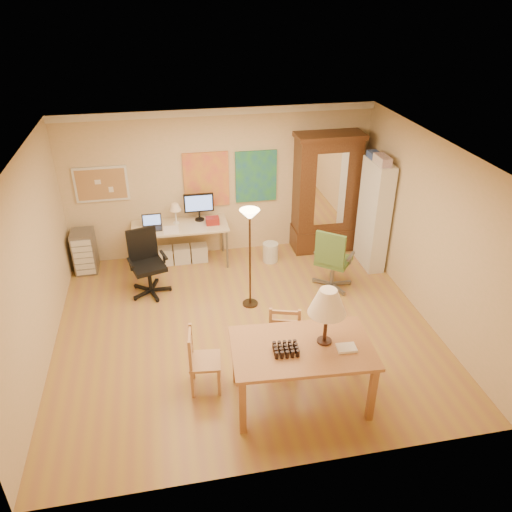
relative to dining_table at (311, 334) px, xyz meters
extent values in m
plane|color=#B0883E|center=(-0.52, 1.55, -0.99)|extent=(5.50, 5.50, 0.00)
cube|color=white|center=(-0.52, 4.01, 1.65)|extent=(5.50, 0.08, 0.12)
cube|color=tan|center=(-2.57, 4.02, 0.51)|extent=(0.90, 0.04, 0.62)
cube|color=yellow|center=(-0.77, 4.02, 0.46)|extent=(0.80, 0.04, 1.00)
cube|color=#236A8D|center=(0.13, 4.02, 0.46)|extent=(0.75, 0.04, 0.95)
cube|color=brown|center=(-0.10, -0.01, -0.18)|extent=(1.72, 1.10, 0.04)
cube|color=brown|center=(-0.88, -0.38, -0.59)|extent=(0.08, 0.08, 0.78)
cube|color=brown|center=(0.62, -0.48, -0.59)|extent=(0.08, 0.08, 0.78)
cube|color=brown|center=(-0.82, 0.46, -0.59)|extent=(0.08, 0.08, 0.78)
cube|color=brown|center=(0.67, 0.36, -0.59)|extent=(0.08, 0.08, 0.78)
cylinder|color=black|center=(0.18, 0.03, -0.15)|extent=(0.18, 0.18, 0.02)
cylinder|color=black|center=(0.18, 0.03, 0.06)|extent=(0.04, 0.04, 0.44)
cone|color=#FFE5C7|center=(0.18, 0.03, 0.42)|extent=(0.44, 0.44, 0.31)
cube|color=white|center=(0.39, -0.15, -0.14)|extent=(0.23, 0.18, 0.03)
cube|color=black|center=(-0.32, -0.07, -0.11)|extent=(0.32, 0.26, 0.09)
cube|color=#B87A54|center=(-0.10, 0.79, -0.55)|extent=(0.52, 0.51, 0.04)
cube|color=#B87A54|center=(0.12, 0.91, -0.78)|extent=(0.05, 0.05, 0.42)
cube|color=#B87A54|center=(-0.23, 1.01, -0.78)|extent=(0.05, 0.05, 0.42)
cube|color=#B87A54|center=(0.02, 0.57, -0.78)|extent=(0.05, 0.05, 0.42)
cube|color=#B87A54|center=(-0.33, 0.68, -0.78)|extent=(0.05, 0.05, 0.42)
cube|color=#B87A54|center=(0.02, 0.57, -0.31)|extent=(0.05, 0.05, 0.48)
cube|color=#B87A54|center=(-0.33, 0.68, -0.31)|extent=(0.05, 0.05, 0.48)
cube|color=#B87A54|center=(-0.15, 0.63, -0.26)|extent=(0.36, 0.13, 0.05)
cube|color=#B87A54|center=(-1.21, 0.43, -0.57)|extent=(0.43, 0.44, 0.04)
cube|color=#B87A54|center=(-1.07, 0.24, -0.79)|extent=(0.04, 0.04, 0.39)
cube|color=#B87A54|center=(-1.03, 0.59, -0.79)|extent=(0.04, 0.04, 0.39)
cube|color=#B87A54|center=(-1.40, 0.28, -0.79)|extent=(0.04, 0.04, 0.39)
cube|color=#B87A54|center=(-1.36, 0.62, -0.79)|extent=(0.04, 0.04, 0.39)
cube|color=#B87A54|center=(-1.40, 0.28, -0.34)|extent=(0.04, 0.04, 0.46)
cube|color=#B87A54|center=(-1.36, 0.62, -0.34)|extent=(0.04, 0.04, 0.46)
cube|color=#B87A54|center=(-1.38, 0.45, -0.30)|extent=(0.07, 0.35, 0.05)
cylinder|color=#3A2617|center=(-0.33, 2.13, -0.97)|extent=(0.25, 0.25, 0.03)
cylinder|color=#3A2617|center=(-0.33, 2.13, -0.19)|extent=(0.03, 0.03, 1.56)
cone|color=#FFE0A5|center=(-0.33, 2.13, 0.61)|extent=(0.30, 0.30, 0.12)
cube|color=beige|center=(-1.31, 3.67, -0.23)|extent=(1.68, 0.74, 0.03)
cylinder|color=slate|center=(-2.10, 3.35, -0.62)|extent=(0.04, 0.04, 0.74)
cylinder|color=slate|center=(-0.52, 3.35, -0.62)|extent=(0.04, 0.04, 0.74)
cylinder|color=slate|center=(-2.10, 3.98, -0.62)|extent=(0.04, 0.04, 0.74)
cylinder|color=slate|center=(-0.52, 3.98, -0.62)|extent=(0.04, 0.04, 0.74)
cube|color=black|center=(-1.78, 3.61, -0.21)|extent=(0.34, 0.23, 0.02)
cube|color=black|center=(-1.78, 3.78, -0.10)|extent=(0.34, 0.06, 0.22)
cube|color=black|center=(-0.94, 3.82, 0.12)|extent=(0.53, 0.04, 0.34)
cone|color=#FFE5C7|center=(-1.36, 3.77, 0.10)|extent=(0.21, 0.21, 0.13)
cube|color=white|center=(-1.46, 3.51, -0.21)|extent=(0.26, 0.34, 0.01)
cube|color=maroon|center=(-0.73, 3.61, -0.15)|extent=(0.23, 0.17, 0.13)
cube|color=white|center=(-1.62, 3.72, -0.83)|extent=(0.29, 0.25, 0.32)
cube|color=white|center=(-1.31, 3.72, -0.83)|extent=(0.29, 0.25, 0.32)
cube|color=silver|center=(-0.99, 3.72, -0.83)|extent=(0.29, 0.25, 0.32)
cylinder|color=black|center=(-1.89, 2.77, -0.72)|extent=(0.06, 0.06, 0.42)
cube|color=black|center=(-1.89, 2.77, -0.48)|extent=(0.62, 0.61, 0.07)
cube|color=black|center=(-1.95, 2.99, -0.17)|extent=(0.48, 0.19, 0.55)
cube|color=black|center=(-2.15, 2.70, -0.33)|extent=(0.13, 0.31, 0.03)
cube|color=black|center=(-1.62, 2.85, -0.33)|extent=(0.13, 0.31, 0.03)
cylinder|color=slate|center=(1.12, 2.38, -0.72)|extent=(0.06, 0.06, 0.43)
cube|color=#4A662D|center=(1.12, 2.38, -0.47)|extent=(0.71, 0.70, 0.07)
cube|color=#4A662D|center=(0.97, 2.20, -0.15)|extent=(0.42, 0.35, 0.55)
cube|color=slate|center=(1.34, 2.21, -0.32)|extent=(0.23, 0.28, 0.03)
cube|color=slate|center=(0.90, 2.56, -0.32)|extent=(0.23, 0.28, 0.03)
cube|color=slate|center=(-2.99, 3.75, -0.61)|extent=(0.38, 0.43, 0.76)
cube|color=silver|center=(-2.99, 3.52, -0.61)|extent=(0.33, 0.02, 0.65)
cube|color=#3D1C10|center=(1.40, 3.79, 0.10)|extent=(1.13, 0.51, 2.16)
cube|color=#3D1C10|center=(1.40, 3.79, -0.76)|extent=(1.17, 0.56, 0.43)
cube|color=white|center=(1.40, 3.52, 0.30)|extent=(0.57, 0.01, 1.34)
cube|color=#3D1C10|center=(1.40, 3.79, 1.21)|extent=(1.21, 0.58, 0.08)
cube|color=white|center=(2.03, 3.02, -0.02)|extent=(0.29, 0.77, 1.94)
cube|color=#993333|center=(2.00, 2.87, -0.52)|extent=(0.17, 0.39, 0.23)
cube|color=#334C99|center=(2.00, 3.21, 0.62)|extent=(0.17, 0.27, 0.19)
cylinder|color=silver|center=(0.29, 3.44, -0.81)|extent=(0.29, 0.29, 0.36)
camera|label=1|loc=(-1.50, -4.38, 3.60)|focal=35.00mm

